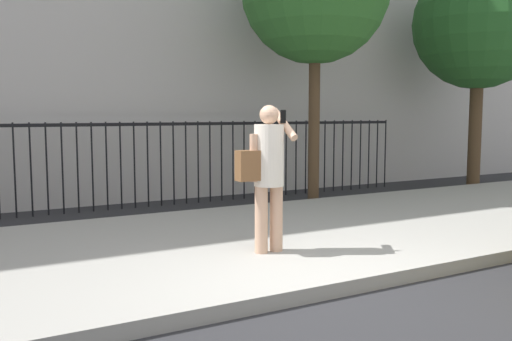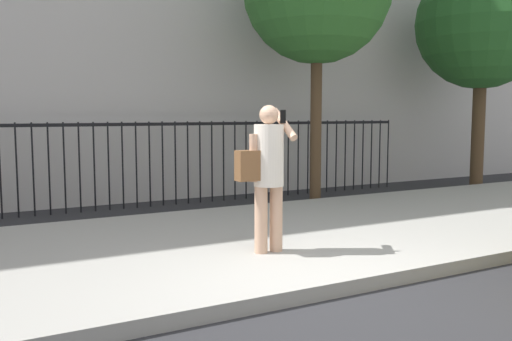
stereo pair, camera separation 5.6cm
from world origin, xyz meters
name	(u,v)px [view 1 (the left image)]	position (x,y,z in m)	size (l,w,h in m)	color
ground_plane	(337,298)	(0.00, 0.00, 0.00)	(60.00, 60.00, 0.00)	#28282B
sidewalk	(231,243)	(0.00, 2.20, 0.07)	(28.00, 4.40, 0.15)	#9E9B93
iron_fence	(141,153)	(0.00, 5.90, 1.02)	(12.03, 0.04, 1.60)	black
pedestrian_on_phone	(267,168)	(0.02, 1.34, 1.13)	(0.65, 0.49, 1.69)	tan
street_tree_mid	(479,24)	(7.52, 4.59, 3.76)	(2.95, 2.95, 5.26)	#4C3823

